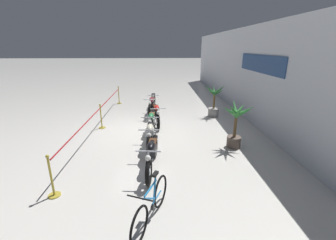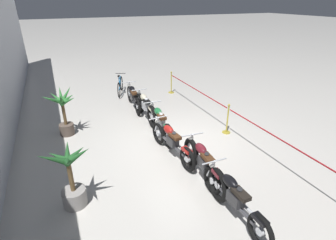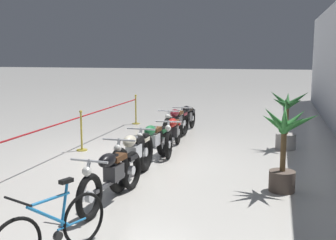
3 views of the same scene
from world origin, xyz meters
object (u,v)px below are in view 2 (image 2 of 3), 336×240
at_px(motorcycle_cream_4, 146,107).
at_px(potted_palm_left_of_row, 71,180).
at_px(stanchion_far_left, 253,129).
at_px(stanchion_mid_left, 227,123).
at_px(bicycle, 120,86).
at_px(potted_palm_right_of_row, 63,111).
at_px(motorcycle_maroon_1, 203,164).
at_px(motorcycle_black_0, 234,198).
at_px(stanchion_mid_right, 171,86).
at_px(motorcycle_green_3, 160,122).
at_px(motorcycle_black_5, 133,97).
at_px(motorcycle_red_2, 172,141).

distance_m(motorcycle_cream_4, potted_palm_left_of_row, 4.71).
relative_size(stanchion_far_left, stanchion_mid_left, 8.45).
bearing_deg(bicycle, potted_palm_right_of_row, 141.08).
height_order(motorcycle_maroon_1, motorcycle_cream_4, motorcycle_cream_4).
height_order(motorcycle_black_0, potted_palm_right_of_row, potted_palm_right_of_row).
bearing_deg(bicycle, stanchion_mid_right, -111.05).
bearing_deg(stanchion_far_left, potted_palm_right_of_row, 56.51).
height_order(motorcycle_cream_4, potted_palm_right_of_row, potted_palm_right_of_row).
xyz_separation_m(motorcycle_maroon_1, stanchion_mid_left, (1.89, -2.06, -0.12)).
relative_size(motorcycle_black_0, motorcycle_maroon_1, 1.01).
bearing_deg(motorcycle_black_0, potted_palm_left_of_row, 61.10).
bearing_deg(motorcycle_green_3, bicycle, 1.76).
relative_size(motorcycle_cream_4, motorcycle_black_5, 1.01).
xyz_separation_m(motorcycle_black_5, stanchion_mid_left, (-3.43, -2.24, -0.11)).
height_order(motorcycle_cream_4, stanchion_far_left, stanchion_far_left).
xyz_separation_m(motorcycle_black_0, motorcycle_maroon_1, (1.29, -0.05, 0.02)).
distance_m(potted_palm_right_of_row, stanchion_mid_left, 5.43).
xyz_separation_m(motorcycle_red_2, motorcycle_cream_4, (2.68, -0.15, 0.02)).
xyz_separation_m(motorcycle_cream_4, stanchion_mid_right, (2.41, -2.15, -0.13)).
xyz_separation_m(motorcycle_black_5, potted_palm_left_of_row, (-4.94, 2.87, 0.21)).
relative_size(motorcycle_red_2, stanchion_far_left, 0.26).
distance_m(motorcycle_green_3, potted_palm_left_of_row, 3.75).
xyz_separation_m(motorcycle_red_2, motorcycle_green_3, (1.30, -0.17, 0.00)).
height_order(motorcycle_cream_4, stanchion_mid_right, stanchion_mid_right).
relative_size(motorcycle_black_0, motorcycle_cream_4, 1.00).
height_order(motorcycle_black_0, motorcycle_red_2, motorcycle_red_2).
relative_size(bicycle, potted_palm_right_of_row, 0.99).
xyz_separation_m(motorcycle_red_2, stanchion_mid_left, (0.53, -2.31, -0.11)).
distance_m(motorcycle_red_2, potted_palm_left_of_row, 2.98).
xyz_separation_m(motorcycle_black_5, stanchion_far_left, (-4.66, -2.24, 0.25)).
bearing_deg(motorcycle_black_5, potted_palm_right_of_row, 116.09).
height_order(motorcycle_maroon_1, stanchion_far_left, stanchion_far_left).
xyz_separation_m(bicycle, potted_palm_left_of_row, (-6.95, 2.83, 0.31)).
height_order(motorcycle_maroon_1, bicycle, motorcycle_maroon_1).
relative_size(motorcycle_red_2, potted_palm_right_of_row, 1.44).
bearing_deg(motorcycle_cream_4, motorcycle_green_3, -179.43).
height_order(motorcycle_red_2, stanchion_mid_left, stanchion_mid_left).
xyz_separation_m(motorcycle_black_0, motorcycle_red_2, (2.64, 0.20, 0.00)).
bearing_deg(motorcycle_maroon_1, bicycle, 1.73).
relative_size(motorcycle_maroon_1, stanchion_mid_right, 2.14).
distance_m(motorcycle_black_5, stanchion_far_left, 5.17).
relative_size(motorcycle_black_0, motorcycle_red_2, 0.97).
bearing_deg(stanchion_mid_right, motorcycle_green_3, 150.59).
height_order(motorcycle_black_5, bicycle, bicycle).
bearing_deg(stanchion_far_left, motorcycle_maroon_1, 107.78).
distance_m(motorcycle_red_2, stanchion_mid_left, 2.37).
relative_size(motorcycle_red_2, potted_palm_left_of_row, 1.49).
bearing_deg(motorcycle_green_3, motorcycle_cream_4, 0.57).
xyz_separation_m(motorcycle_black_0, motorcycle_black_5, (6.60, 0.13, 0.01)).
relative_size(motorcycle_cream_4, bicycle, 1.41).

